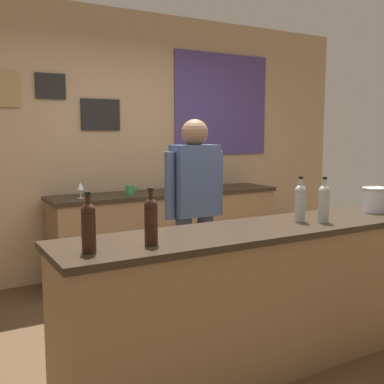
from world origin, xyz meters
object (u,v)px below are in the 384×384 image
(wine_bottle_c, at_px, (300,202))
(ice_bucket, at_px, (374,199))
(bartender, at_px, (195,206))
(wine_bottle_d, at_px, (324,202))
(coffee_mug, at_px, (130,190))
(wine_bottle_b, at_px, (151,220))
(wine_glass_a, at_px, (80,187))
(wine_glass_b, at_px, (196,180))
(wine_bottle_a, at_px, (89,226))

(wine_bottle_c, height_order, ice_bucket, wine_bottle_c)
(bartender, xyz_separation_m, wine_bottle_d, (0.44, -0.94, 0.12))
(wine_bottle_d, distance_m, coffee_mug, 2.16)
(wine_bottle_b, height_order, wine_glass_a, wine_bottle_b)
(wine_bottle_b, xyz_separation_m, ice_bucket, (1.90, 0.11, -0.04))
(wine_bottle_d, bearing_deg, coffee_mug, 104.05)
(bartender, height_order, wine_glass_b, bartender)
(wine_glass_a, distance_m, coffee_mug, 0.51)
(wine_glass_a, bearing_deg, bartender, -62.99)
(bartender, distance_m, wine_bottle_c, 0.91)
(wine_bottle_c, xyz_separation_m, wine_glass_b, (0.34, 1.96, -0.05))
(wine_bottle_d, height_order, coffee_mug, wine_bottle_d)
(ice_bucket, relative_size, wine_glass_a, 1.21)
(wine_glass_b, distance_m, coffee_mug, 0.74)
(wine_glass_b, bearing_deg, ice_bucket, -77.59)
(wine_bottle_b, xyz_separation_m, wine_bottle_d, (1.26, -0.00, 0.00))
(ice_bucket, bearing_deg, coffee_mug, 120.49)
(wine_glass_a, height_order, wine_glass_b, same)
(wine_bottle_b, height_order, ice_bucket, wine_bottle_b)
(wine_bottle_c, distance_m, wine_glass_a, 2.19)
(wine_bottle_c, bearing_deg, wine_glass_b, 80.25)
(bartender, xyz_separation_m, coffee_mug, (-0.08, 1.15, 0.01))
(wine_bottle_a, height_order, coffee_mug, wine_bottle_a)
(ice_bucket, xyz_separation_m, wine_glass_a, (-1.67, 1.97, -0.01))
(wine_bottle_d, bearing_deg, wine_glass_b, 83.98)
(coffee_mug, bearing_deg, wine_glass_a, -178.86)
(wine_bottle_b, bearing_deg, wine_bottle_c, 4.67)
(wine_glass_a, bearing_deg, coffee_mug, 1.14)
(bartender, bearing_deg, wine_bottle_b, -130.86)
(coffee_mug, bearing_deg, wine_bottle_c, -78.57)
(wine_bottle_b, relative_size, wine_glass_b, 1.97)
(wine_bottle_a, distance_m, wine_glass_a, 2.15)
(wine_bottle_a, distance_m, wine_bottle_c, 1.47)
(wine_bottle_a, bearing_deg, wine_bottle_c, 3.32)
(wine_glass_a, height_order, coffee_mug, wine_glass_a)
(wine_bottle_b, distance_m, wine_bottle_c, 1.14)
(wine_glass_b, bearing_deg, wine_glass_a, 178.47)
(wine_glass_b, bearing_deg, wine_bottle_d, -96.02)
(bartender, height_order, wine_bottle_c, bartender)
(wine_bottle_a, relative_size, wine_bottle_c, 1.00)
(wine_bottle_b, xyz_separation_m, coffee_mug, (0.73, 2.09, -0.11))
(coffee_mug, bearing_deg, ice_bucket, -59.51)
(wine_glass_b, bearing_deg, wine_bottle_b, -125.70)
(wine_bottle_c, relative_size, wine_bottle_d, 1.00)
(wine_bottle_c, xyz_separation_m, wine_glass_a, (-0.91, 1.99, -0.05))
(wine_bottle_b, height_order, wine_bottle_c, same)
(wine_bottle_c, bearing_deg, wine_bottle_d, -38.48)
(wine_bottle_a, relative_size, wine_glass_a, 1.97)
(wine_bottle_a, xyz_separation_m, wine_bottle_b, (0.34, -0.01, 0.00))
(bartender, bearing_deg, wine_bottle_d, -64.77)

